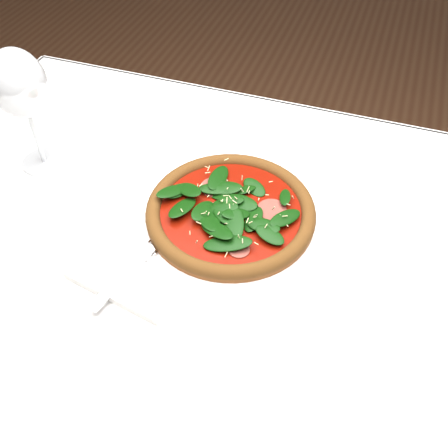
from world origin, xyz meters
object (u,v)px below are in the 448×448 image
(wine_glass, at_px, (19,87))
(plate, at_px, (231,217))
(pizza, at_px, (231,209))
(napkin, at_px, (125,280))

(wine_glass, bearing_deg, plate, -4.09)
(wine_glass, bearing_deg, pizza, -4.09)
(pizza, bearing_deg, napkin, -121.74)
(plate, relative_size, napkin, 1.94)
(plate, bearing_deg, pizza, -63.43)
(pizza, distance_m, napkin, 0.20)
(plate, xyz_separation_m, pizza, (0.00, -0.00, 0.02))
(plate, xyz_separation_m, wine_glass, (-0.36, 0.03, 0.15))
(plate, bearing_deg, wine_glass, 175.91)
(wine_glass, height_order, napkin, wine_glass)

